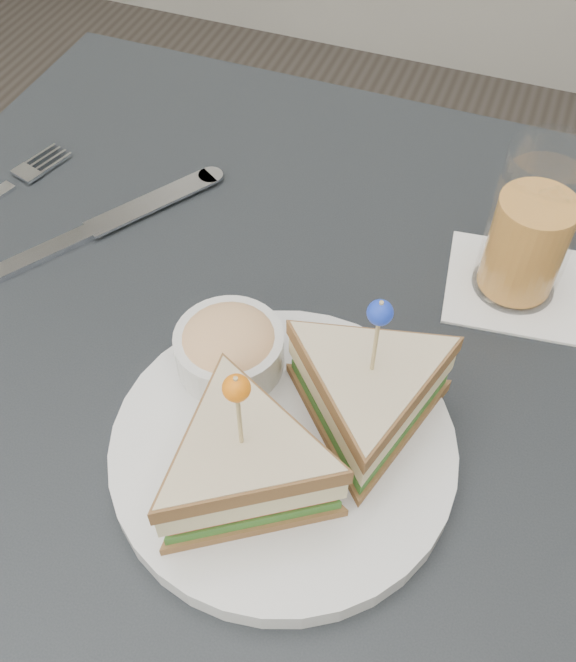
# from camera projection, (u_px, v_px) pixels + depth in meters

# --- Properties ---
(ground_plane) EXTENTS (3.50, 3.50, 0.00)m
(ground_plane) POSITION_uv_depth(u_px,v_px,m) (280.00, 659.00, 1.15)
(ground_plane) COLOR #3F3833
(table) EXTENTS (0.80, 0.80, 0.75)m
(table) POSITION_uv_depth(u_px,v_px,m) (273.00, 430.00, 0.63)
(table) COLOR black
(table) RESTS_ON ground
(plate_meal) EXTENTS (0.27, 0.27, 0.14)m
(plate_meal) POSITION_uv_depth(u_px,v_px,m) (294.00, 424.00, 0.49)
(plate_meal) COLOR silver
(plate_meal) RESTS_ON table
(cutlery_knife) EXTENTS (0.15, 0.21, 0.01)m
(cutlery_knife) POSITION_uv_depth(u_px,v_px,m) (100.00, 227.00, 0.67)
(cutlery_knife) COLOR silver
(cutlery_knife) RESTS_ON table
(drink_set) EXTENTS (0.12, 0.12, 0.14)m
(drink_set) POSITION_uv_depth(u_px,v_px,m) (530.00, 233.00, 0.58)
(drink_set) COLOR white
(drink_set) RESTS_ON table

